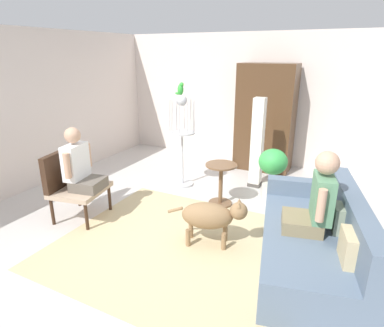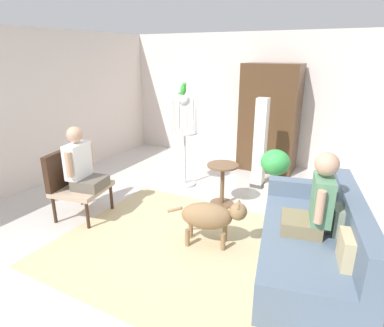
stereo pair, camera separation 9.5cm
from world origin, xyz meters
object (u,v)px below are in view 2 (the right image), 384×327
(person_on_couch, at_px, (316,201))
(armoire_cabinet, at_px, (269,119))
(armchair, at_px, (73,179))
(column_lamp, at_px, (260,144))
(dog, at_px, (210,216))
(potted_plant, at_px, (275,169))
(parrot, at_px, (183,89))
(couch, at_px, (314,242))
(bird_cage_stand, at_px, (185,138))
(person_on_armchair, at_px, (81,164))
(round_end_table, at_px, (222,182))

(person_on_couch, xyz_separation_m, armoire_cabinet, (-1.27, 2.79, 0.22))
(armchair, xyz_separation_m, column_lamp, (1.92, 2.17, 0.21))
(dog, height_order, potted_plant, potted_plant)
(person_on_couch, distance_m, column_lamp, 2.18)
(parrot, bearing_deg, armoire_cabinet, 55.28)
(armchair, distance_m, column_lamp, 2.90)
(couch, distance_m, bird_cage_stand, 2.68)
(person_on_couch, bearing_deg, parrot, 149.38)
(person_on_couch, distance_m, person_on_armchair, 2.91)
(dog, bearing_deg, round_end_table, 105.99)
(person_on_couch, bearing_deg, dog, -174.38)
(person_on_armchair, relative_size, dog, 0.92)
(couch, height_order, dog, couch)
(couch, xyz_separation_m, dog, (-1.13, -0.15, 0.08))
(person_on_armchair, bearing_deg, person_on_couch, 5.52)
(dog, relative_size, potted_plant, 1.10)
(parrot, bearing_deg, round_end_table, -25.09)
(armchair, relative_size, potted_plant, 1.13)
(round_end_table, distance_m, armoire_cabinet, 1.97)
(dog, distance_m, column_lamp, 2.00)
(person_on_couch, height_order, bird_cage_stand, bird_cage_stand)
(round_end_table, distance_m, potted_plant, 0.80)
(parrot, height_order, potted_plant, parrot)
(potted_plant, distance_m, armoire_cabinet, 1.55)
(bird_cage_stand, distance_m, column_lamp, 1.23)
(round_end_table, bearing_deg, parrot, 154.91)
(person_on_couch, xyz_separation_m, parrot, (-2.27, 1.34, 0.85))
(armchair, relative_size, parrot, 4.70)
(couch, distance_m, round_end_table, 1.68)
(couch, relative_size, person_on_armchair, 2.54)
(bird_cage_stand, bearing_deg, person_on_couch, -30.82)
(person_on_armchair, height_order, parrot, parrot)
(dog, relative_size, column_lamp, 0.60)
(potted_plant, bearing_deg, armoire_cabinet, 110.11)
(couch, distance_m, armchair, 3.12)
(person_on_couch, distance_m, armoire_cabinet, 3.07)
(bird_cage_stand, bearing_deg, armchair, -115.87)
(armchair, height_order, person_on_armchair, person_on_armchair)
(parrot, relative_size, column_lamp, 0.13)
(couch, xyz_separation_m, column_lamp, (-1.17, 1.81, 0.45))
(dog, bearing_deg, bird_cage_stand, 128.62)
(armchair, bearing_deg, bird_cage_stand, 64.13)
(couch, relative_size, armchair, 2.28)
(person_on_armchair, xyz_separation_m, armoire_cabinet, (1.63, 3.07, 0.23))
(potted_plant, distance_m, column_lamp, 0.63)
(round_end_table, bearing_deg, person_on_couch, -33.83)
(person_on_armchair, distance_m, dog, 1.85)
(person_on_armchair, relative_size, round_end_table, 1.31)
(potted_plant, bearing_deg, parrot, -177.57)
(parrot, bearing_deg, potted_plant, 2.43)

